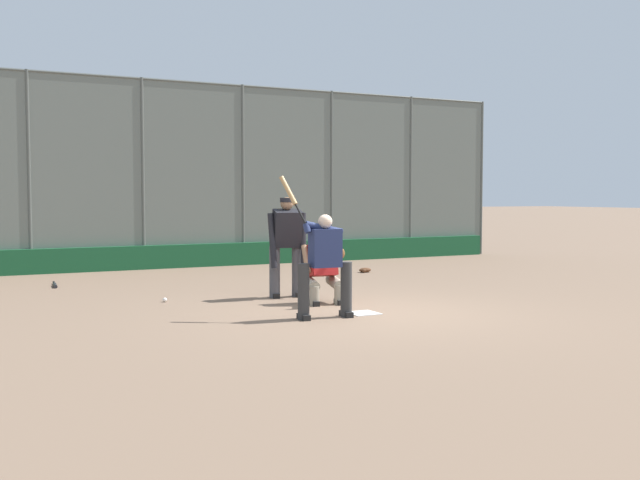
# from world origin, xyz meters

# --- Properties ---
(ground_plane) EXTENTS (160.00, 160.00, 0.00)m
(ground_plane) POSITION_xyz_m (0.00, 0.00, 0.00)
(ground_plane) COLOR #7A604C
(home_plate_marker) EXTENTS (0.43, 0.43, 0.01)m
(home_plate_marker) POSITION_xyz_m (0.00, 0.00, 0.01)
(home_plate_marker) COLOR white
(home_plate_marker) RESTS_ON ground_plane
(backstop_fence) EXTENTS (17.79, 0.08, 4.53)m
(backstop_fence) POSITION_xyz_m (-0.00, -8.19, 2.35)
(backstop_fence) COLOR #515651
(backstop_fence) RESTS_ON ground_plane
(padding_wall) EXTENTS (17.36, 0.18, 0.56)m
(padding_wall) POSITION_xyz_m (0.00, -8.09, 0.28)
(padding_wall) COLOR #19512D
(padding_wall) RESTS_ON ground_plane
(bleachers_beyond) EXTENTS (12.40, 2.50, 1.48)m
(bleachers_beyond) POSITION_xyz_m (-0.84, -10.69, 0.48)
(bleachers_beyond) COLOR slate
(bleachers_beyond) RESTS_ON ground_plane
(batter_at_plate) EXTENTS (0.94, 0.64, 2.04)m
(batter_at_plate) POSITION_xyz_m (0.71, 0.12, 0.81)
(batter_at_plate) COLOR #333333
(batter_at_plate) RESTS_ON ground_plane
(catcher_behind_plate) EXTENTS (0.66, 0.81, 1.21)m
(catcher_behind_plate) POSITION_xyz_m (0.06, -1.17, 0.63)
(catcher_behind_plate) COLOR gray
(catcher_behind_plate) RESTS_ON ground_plane
(umpire_home) EXTENTS (0.70, 0.48, 1.73)m
(umpire_home) POSITION_xyz_m (0.29, -2.11, 0.93)
(umpire_home) COLOR #4C4C51
(umpire_home) RESTS_ON ground_plane
(spare_bat_near_backstop) EXTENTS (0.12, 0.85, 0.07)m
(spare_bat_near_backstop) POSITION_xyz_m (3.64, -5.52, 0.03)
(spare_bat_near_backstop) COLOR black
(spare_bat_near_backstop) RESTS_ON ground_plane
(fielding_glove_on_dirt) EXTENTS (0.29, 0.22, 0.11)m
(fielding_glove_on_dirt) POSITION_xyz_m (-3.03, -5.11, 0.05)
(fielding_glove_on_dirt) COLOR #56331E
(fielding_glove_on_dirt) RESTS_ON ground_plane
(baseball_loose) EXTENTS (0.07, 0.07, 0.07)m
(baseball_loose) POSITION_xyz_m (2.31, -2.51, 0.04)
(baseball_loose) COLOR white
(baseball_loose) RESTS_ON ground_plane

